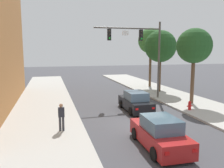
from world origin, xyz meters
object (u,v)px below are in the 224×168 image
at_px(traffic_signal_mast, 142,46).
at_px(car_following_red, 160,134).
at_px(pedestrian_sidewalk_left_walker, 61,116).
at_px(street_tree_second, 160,46).
at_px(fire_hydrant, 190,105).
at_px(street_tree_third, 151,41).
at_px(street_tree_nearest, 194,46).
at_px(car_lead_black, 135,102).

height_order(traffic_signal_mast, car_following_red, traffic_signal_mast).
xyz_separation_m(car_following_red, pedestrian_sidewalk_left_walker, (-4.62, 3.38, 0.34)).
distance_m(traffic_signal_mast, street_tree_second, 4.74).
xyz_separation_m(car_following_red, fire_hydrant, (5.55, 5.71, -0.22)).
distance_m(fire_hydrant, street_tree_third, 13.57).
xyz_separation_m(street_tree_nearest, street_tree_third, (0.56, 10.20, 0.86)).
distance_m(street_tree_nearest, street_tree_third, 10.26).
bearing_deg(traffic_signal_mast, car_lead_black, -117.97).
distance_m(pedestrian_sidewalk_left_walker, street_tree_third, 19.66).
height_order(car_lead_black, street_tree_third, street_tree_third).
relative_size(fire_hydrant, street_tree_nearest, 0.11).
bearing_deg(street_tree_second, car_lead_black, -128.91).
xyz_separation_m(car_following_red, street_tree_second, (7.07, 14.06, 4.61)).
xyz_separation_m(car_lead_black, street_tree_second, (5.63, 6.97, 4.61)).
distance_m(car_following_red, street_tree_nearest, 11.38).
height_order(pedestrian_sidewalk_left_walker, fire_hydrant, pedestrian_sidewalk_left_walker).
bearing_deg(street_tree_third, traffic_signal_mast, -120.83).
bearing_deg(pedestrian_sidewalk_left_walker, fire_hydrant, 12.87).
xyz_separation_m(traffic_signal_mast, street_tree_nearest, (3.58, -3.26, -0.11)).
height_order(pedestrian_sidewalk_left_walker, street_tree_third, street_tree_third).
bearing_deg(fire_hydrant, street_tree_second, 79.71).
relative_size(car_lead_black, pedestrian_sidewalk_left_walker, 2.60).
bearing_deg(street_tree_nearest, pedestrian_sidewalk_left_walker, -159.77).
distance_m(fire_hydrant, street_tree_nearest, 5.35).
height_order(car_following_red, street_tree_nearest, street_tree_nearest).
xyz_separation_m(traffic_signal_mast, car_following_red, (-3.49, -10.95, -4.62)).
distance_m(pedestrian_sidewalk_left_walker, street_tree_second, 16.40).
xyz_separation_m(pedestrian_sidewalk_left_walker, street_tree_second, (11.69, 10.68, 4.27)).
height_order(fire_hydrant, street_tree_nearest, street_tree_nearest).
distance_m(street_tree_second, street_tree_third, 3.95).
bearing_deg(pedestrian_sidewalk_left_walker, street_tree_second, 42.41).
bearing_deg(street_tree_second, pedestrian_sidewalk_left_walker, -137.59).
xyz_separation_m(car_lead_black, street_tree_third, (6.20, 10.81, 5.37)).
bearing_deg(car_lead_black, fire_hydrant, -18.60).
height_order(street_tree_nearest, street_tree_second, street_tree_second).
xyz_separation_m(car_following_red, street_tree_third, (7.63, 17.90, 5.37)).
height_order(traffic_signal_mast, street_tree_nearest, traffic_signal_mast).
bearing_deg(street_tree_third, fire_hydrant, -99.70).
bearing_deg(traffic_signal_mast, street_tree_third, 59.17).
height_order(street_tree_nearest, street_tree_third, street_tree_third).
height_order(car_lead_black, street_tree_second, street_tree_second).
bearing_deg(pedestrian_sidewalk_left_walker, street_tree_nearest, 20.23).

